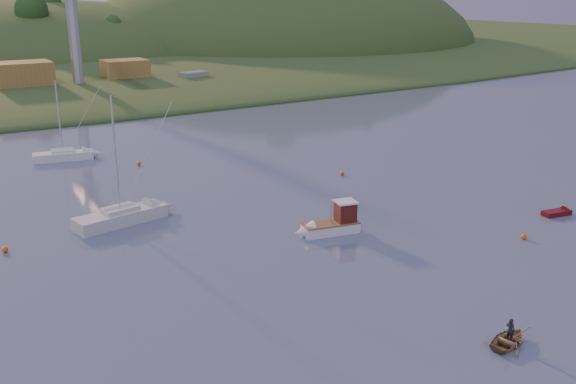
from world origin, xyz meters
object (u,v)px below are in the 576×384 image
sailboat_far (63,155)px  canoe (509,340)px  red_tender (562,212)px  fishing_boat (327,225)px  sailboat_near (121,216)px

sailboat_far → canoe: sailboat_far is taller
sailboat_far → red_tender: sailboat_far is taller
sailboat_far → red_tender: (35.66, -46.53, -0.44)m
red_tender → fishing_boat: bearing=170.5°
sailboat_far → fishing_boat: bearing=-58.8°
sailboat_far → red_tender: bearing=-40.5°
sailboat_far → canoe: size_ratio=3.19×
fishing_boat → canoe: 21.12m
fishing_boat → sailboat_near: size_ratio=0.52×
sailboat_near → sailboat_far: size_ratio=1.17×
canoe → red_tender: 26.99m
canoe → red_tender: (23.46, 13.35, -0.09)m
fishing_boat → sailboat_near: 19.02m
sailboat_near → sailboat_far: sailboat_near is taller
fishing_boat → canoe: (-1.27, -21.08, -0.51)m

